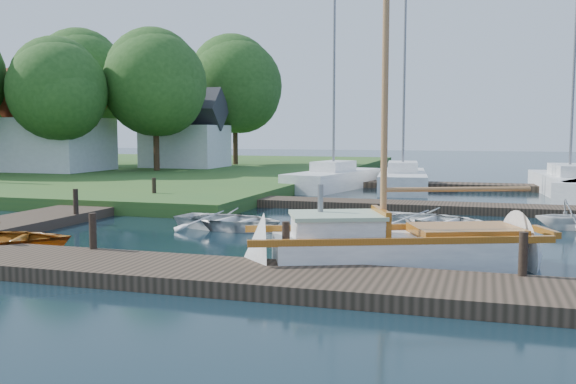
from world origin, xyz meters
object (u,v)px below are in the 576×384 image
(tender_c, at_px, (432,217))
(marina_boat_0, at_px, (333,178))
(mooring_post_3, at_px, (523,254))
(mooring_post_5, at_px, (154,188))
(tree_7, at_px, (235,85))
(tree_2, at_px, (58,90))
(mooring_post_1, at_px, (93,231))
(mooring_post_4, at_px, (76,202))
(tree_3, at_px, (156,83))
(house_a, at_px, (52,130))
(house_c, at_px, (185,136))
(tender_d, at_px, (569,213))
(tree_4, at_px, (82,82))
(sailboat, at_px, (400,252))
(marina_boat_3, at_px, (569,183))
(marina_boat_1, at_px, (403,179))
(mooring_post_2, at_px, (286,241))
(tender_a, at_px, (229,217))

(tender_c, distance_m, marina_boat_0, 13.31)
(marina_boat_0, bearing_deg, mooring_post_3, -144.93)
(mooring_post_5, relative_size, tree_7, 0.09)
(tender_c, bearing_deg, tree_2, 80.98)
(mooring_post_1, bearing_deg, mooring_post_4, 128.66)
(mooring_post_3, bearing_deg, mooring_post_4, 158.96)
(marina_boat_0, relative_size, tree_3, 1.24)
(tree_2, bearing_deg, house_a, 135.75)
(house_c, relative_size, tree_7, 0.56)
(tender_c, bearing_deg, tender_d, -56.66)
(tree_3, relative_size, tree_4, 0.90)
(marina_boat_0, bearing_deg, tree_4, 81.10)
(tender_d, bearing_deg, marina_boat_0, 29.15)
(mooring_post_3, distance_m, sailboat, 2.79)
(mooring_post_3, relative_size, marina_boat_3, 0.07)
(marina_boat_3, relative_size, tree_2, 1.55)
(marina_boat_1, bearing_deg, tree_3, 70.66)
(mooring_post_4, height_order, mooring_post_5, same)
(house_a, distance_m, tree_3, 6.95)
(mooring_post_2, relative_size, tender_d, 0.42)
(marina_boat_1, height_order, tree_2, marina_boat_1)
(tender_d, relative_size, marina_boat_0, 0.18)
(mooring_post_1, distance_m, marina_boat_0, 19.25)
(mooring_post_5, xyz_separation_m, house_a, (-13.00, 11.00, 2.26))
(tree_3, bearing_deg, tender_a, -55.69)
(mooring_post_2, distance_m, tender_d, 10.29)
(mooring_post_2, height_order, tender_a, mooring_post_2)
(mooring_post_1, bearing_deg, tree_3, 115.51)
(marina_boat_1, height_order, tree_3, marina_boat_1)
(marina_boat_0, height_order, tree_3, marina_boat_0)
(mooring_post_3, distance_m, tree_3, 30.94)
(mooring_post_1, height_order, tender_d, mooring_post_1)
(mooring_post_3, relative_size, tree_7, 0.09)
(tender_a, relative_size, marina_boat_3, 0.28)
(tender_d, xyz_separation_m, marina_boat_1, (-6.30, 11.44, 0.06))
(mooring_post_5, height_order, tree_4, tree_4)
(sailboat, xyz_separation_m, tree_3, (-17.60, 21.65, 5.47))
(marina_boat_3, bearing_deg, mooring_post_5, 114.61)
(marina_boat_1, bearing_deg, tree_4, 65.56)
(marina_boat_3, xyz_separation_m, tree_4, (-30.97, 7.74, 5.79))
(sailboat, distance_m, marina_boat_0, 18.68)
(mooring_post_1, xyz_separation_m, tree_4, (-19.00, 27.05, 5.67))
(mooring_post_5, relative_size, sailboat, 0.08)
(tender_c, height_order, house_c, house_c)
(house_a, bearing_deg, tree_7, 51.47)
(tender_c, height_order, house_a, house_a)
(sailboat, bearing_deg, tree_7, 95.76)
(tender_a, relative_size, tender_d, 1.79)
(tender_a, bearing_deg, house_a, 58.61)
(marina_boat_0, bearing_deg, marina_boat_1, -70.37)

